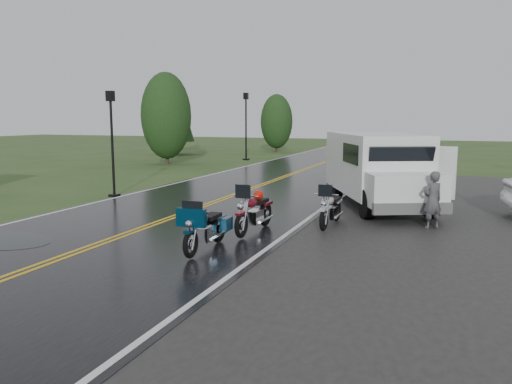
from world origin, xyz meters
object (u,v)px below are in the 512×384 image
at_px(person_at_van, 433,201).
at_px(lamp_post_far_left, 246,126).
at_px(motorcycle_teal, 190,233).
at_px(van_white, 368,178).
at_px(motorcycle_red, 241,215).
at_px(lamp_post_near_left, 112,144).
at_px(motorcycle_silver, 324,211).

xyz_separation_m(person_at_van, lamp_post_far_left, (-12.84, 18.72, 1.59)).
xyz_separation_m(motorcycle_teal, van_white, (2.78, 5.57, 0.64)).
xyz_separation_m(motorcycle_red, lamp_post_near_left, (-7.09, 4.61, 1.35)).
xyz_separation_m(motorcycle_silver, person_at_van, (2.58, 1.47, 0.18)).
bearing_deg(person_at_van, lamp_post_near_left, -47.79).
relative_size(motorcycle_teal, lamp_post_near_left, 0.51).
distance_m(motorcycle_red, motorcycle_teal, 2.00).
bearing_deg(person_at_van, motorcycle_silver, -9.57).
bearing_deg(van_white, motorcycle_silver, -134.47).
relative_size(motorcycle_red, motorcycle_teal, 1.07).
relative_size(motorcycle_teal, lamp_post_far_left, 0.43).
bearing_deg(lamp_post_far_left, van_white, -58.54).
distance_m(motorcycle_silver, lamp_post_far_left, 22.72).
bearing_deg(lamp_post_near_left, motorcycle_red, -33.03).
distance_m(motorcycle_teal, motorcycle_silver, 3.97).
bearing_deg(motorcycle_silver, person_at_van, 30.98).
xyz_separation_m(motorcycle_silver, lamp_post_near_left, (-8.78, 3.17, 1.40)).
relative_size(person_at_van, lamp_post_far_left, 0.32).
height_order(motorcycle_red, van_white, van_white).
bearing_deg(motorcycle_teal, motorcycle_silver, 57.55).
distance_m(motorcycle_silver, person_at_van, 2.97).
distance_m(motorcycle_red, person_at_van, 5.17).
bearing_deg(van_white, motorcycle_teal, -141.18).
xyz_separation_m(van_white, person_at_van, (1.80, -0.68, -0.48)).
height_order(motorcycle_teal, van_white, van_white).
bearing_deg(motorcycle_teal, van_white, 61.41).
distance_m(van_white, lamp_post_near_left, 9.64).
relative_size(motorcycle_teal, van_white, 0.32).
bearing_deg(person_at_van, van_white, -59.85).
height_order(motorcycle_silver, person_at_van, person_at_van).
distance_m(motorcycle_teal, lamp_post_far_left, 25.08).
bearing_deg(lamp_post_near_left, van_white, -6.10).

